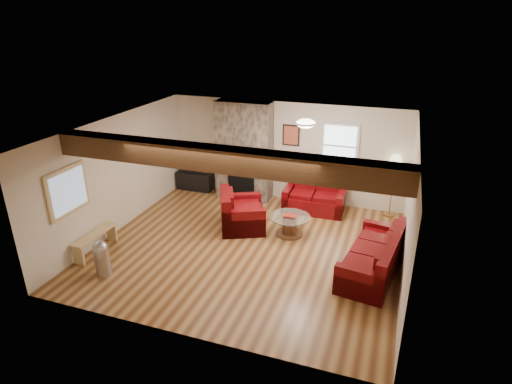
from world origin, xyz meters
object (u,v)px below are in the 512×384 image
coffee_table (290,225)px  floor_lamp (395,164)px  sofa_three (373,253)px  loveseat (314,196)px  armchair_red (242,210)px  television (194,165)px  tv_cabinet (195,181)px

coffee_table → floor_lamp: (2.00, 1.71, 1.06)m
sofa_three → floor_lamp: bearing=-175.3°
loveseat → armchair_red: armchair_red is taller
loveseat → floor_lamp: 2.00m
armchair_red → coffee_table: 1.11m
armchair_red → television: bearing=24.7°
loveseat → television: (-3.35, 0.30, 0.32)m
coffee_table → television: 3.57m
armchair_red → sofa_three: bearing=-132.2°
armchair_red → tv_cabinet: (-2.02, 1.71, -0.19)m
loveseat → coffee_table: 1.42m
tv_cabinet → sofa_three: bearing=-27.9°
armchair_red → coffee_table: (1.09, 0.02, -0.22)m
floor_lamp → armchair_red: bearing=-150.7°
sofa_three → armchair_red: 3.04m
sofa_three → tv_cabinet: size_ratio=2.07×
coffee_table → floor_lamp: floor_lamp is taller
armchair_red → television: (-2.02, 1.71, 0.27)m
coffee_table → sofa_three: bearing=-26.8°
tv_cabinet → television: (0.00, 0.00, 0.46)m
sofa_three → coffee_table: (-1.82, 0.92, -0.17)m
armchair_red → television: 2.66m
loveseat → floor_lamp: size_ratio=0.96×
coffee_table → tv_cabinet: (-3.11, 1.69, 0.03)m
coffee_table → armchair_red: bearing=-178.9°
sofa_three → armchair_red: (-2.91, 0.90, 0.04)m
loveseat → floor_lamp: floor_lamp is taller
sofa_three → television: size_ratio=2.74×
loveseat → armchair_red: size_ratio=1.35×
loveseat → tv_cabinet: 3.37m
sofa_three → floor_lamp: floor_lamp is taller
armchair_red → coffee_table: size_ratio=1.21×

